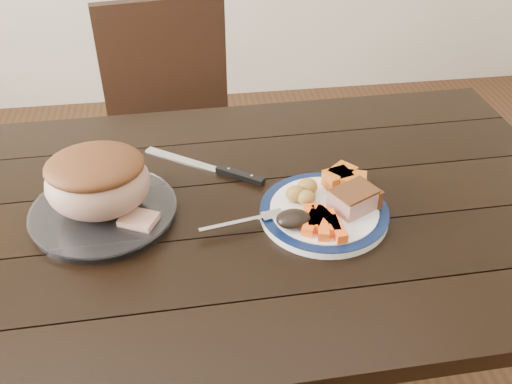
{
  "coord_description": "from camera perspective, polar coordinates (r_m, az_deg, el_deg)",
  "views": [
    {
      "loc": [
        -0.05,
        -0.96,
        1.5
      ],
      "look_at": [
        0.08,
        -0.02,
        0.8
      ],
      "focal_mm": 40.0,
      "sensor_mm": 36.0,
      "label": 1
    }
  ],
  "objects": [
    {
      "name": "dining_table",
      "position": [
        1.28,
        -3.69,
        -4.91
      ],
      "size": [
        1.62,
        0.93,
        0.75
      ],
      "rotation": [
        0.0,
        0.0,
        0.02
      ],
      "color": "black",
      "rests_on": "ground"
    },
    {
      "name": "chair_far",
      "position": [
        1.96,
        -8.14,
        6.22
      ],
      "size": [
        0.48,
        0.49,
        0.93
      ],
      "rotation": [
        0.0,
        0.0,
        3.29
      ],
      "color": "black",
      "rests_on": "ground"
    },
    {
      "name": "dinner_plate",
      "position": [
        1.2,
        6.8,
        -2.08
      ],
      "size": [
        0.27,
        0.27,
        0.02
      ],
      "primitive_type": "cylinder",
      "color": "white",
      "rests_on": "dining_table"
    },
    {
      "name": "plate_rim",
      "position": [
        1.2,
        6.83,
        -1.77
      ],
      "size": [
        0.27,
        0.27,
        0.02
      ],
      "primitive_type": "torus",
      "color": "#0B1738",
      "rests_on": "dinner_plate"
    },
    {
      "name": "serving_platter",
      "position": [
        1.23,
        -14.94,
        -2.05
      ],
      "size": [
        0.29,
        0.29,
        0.02
      ],
      "primitive_type": "cylinder",
      "color": "white",
      "rests_on": "dining_table"
    },
    {
      "name": "pork_slice",
      "position": [
        1.19,
        9.75,
        -0.77
      ],
      "size": [
        0.11,
        0.1,
        0.04
      ],
      "primitive_type": "cube",
      "rotation": [
        0.0,
        0.0,
        0.46
      ],
      "color": "tan",
      "rests_on": "dinner_plate"
    },
    {
      "name": "roasted_potatoes",
      "position": [
        1.2,
        4.74,
        0.01
      ],
      "size": [
        0.07,
        0.07,
        0.04
      ],
      "color": "gold",
      "rests_on": "dinner_plate"
    },
    {
      "name": "carrot_batons",
      "position": [
        1.14,
        6.65,
        -3.01
      ],
      "size": [
        0.09,
        0.11,
        0.02
      ],
      "color": "#FD5915",
      "rests_on": "dinner_plate"
    },
    {
      "name": "pumpkin_wedges",
      "position": [
        1.25,
        8.8,
        1.25
      ],
      "size": [
        0.1,
        0.09,
        0.04
      ],
      "color": "orange",
      "rests_on": "dinner_plate"
    },
    {
      "name": "dark_mushroom",
      "position": [
        1.13,
        3.77,
        -2.71
      ],
      "size": [
        0.07,
        0.05,
        0.03
      ],
      "primitive_type": "ellipsoid",
      "color": "black",
      "rests_on": "dinner_plate"
    },
    {
      "name": "fork",
      "position": [
        1.15,
        -0.78,
        -2.87
      ],
      "size": [
        0.18,
        0.05,
        0.0
      ],
      "rotation": [
        0.0,
        0.0,
        0.19
      ],
      "color": "silver",
      "rests_on": "dinner_plate"
    },
    {
      "name": "roast_joint",
      "position": [
        1.19,
        -15.51,
        0.83
      ],
      "size": [
        0.21,
        0.18,
        0.14
      ],
      "primitive_type": "ellipsoid",
      "color": "tan",
      "rests_on": "serving_platter"
    },
    {
      "name": "cut_slice",
      "position": [
        1.17,
        -11.63,
        -2.78
      ],
      "size": [
        0.09,
        0.08,
        0.02
      ],
      "primitive_type": "cube",
      "rotation": [
        0.0,
        0.0,
        -0.46
      ],
      "color": "tan",
      "rests_on": "serving_platter"
    },
    {
      "name": "carving_knife",
      "position": [
        1.32,
        -3.1,
        2.1
      ],
      "size": [
        0.27,
        0.2,
        0.01
      ],
      "rotation": [
        0.0,
        0.0,
        -0.62
      ],
      "color": "silver",
      "rests_on": "dining_table"
    }
  ]
}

